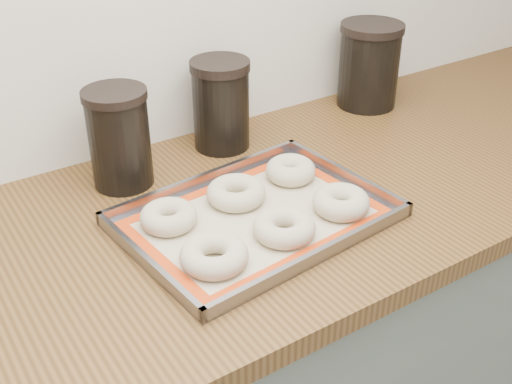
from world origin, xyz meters
TOP-DOWN VIEW (x-y plane):
  - cabinet at (0.00, 1.68)m, footprint 3.00×0.65m
  - countertop at (0.00, 1.68)m, footprint 3.06×0.68m
  - baking_tray at (-0.14, 1.62)m, footprint 0.49×0.37m
  - baking_mat at (-0.14, 1.62)m, footprint 0.45×0.33m
  - bagel_front_left at (-0.27, 1.54)m, footprint 0.12×0.12m
  - bagel_front_mid at (-0.13, 1.55)m, footprint 0.12×0.12m
  - bagel_front_right at (0.00, 1.55)m, footprint 0.12×0.12m
  - bagel_back_left at (-0.28, 1.68)m, footprint 0.11×0.11m
  - bagel_back_mid at (-0.14, 1.69)m, footprint 0.14×0.14m
  - bagel_back_right at (-0.00, 1.70)m, footprint 0.13×0.13m
  - canister_left at (-0.28, 1.87)m, footprint 0.12×0.12m
  - canister_mid at (-0.04, 1.91)m, footprint 0.13×0.13m
  - canister_right at (0.38, 1.91)m, footprint 0.15×0.15m

SIDE VIEW (x-z plane):
  - cabinet at x=0.00m, z-range 0.00..0.86m
  - countertop at x=0.00m, z-range 0.86..0.90m
  - baking_mat at x=-0.14m, z-range 0.90..0.91m
  - baking_tray at x=-0.14m, z-range 0.89..0.92m
  - bagel_back_left at x=-0.28m, z-range 0.90..0.94m
  - bagel_back_mid at x=-0.14m, z-range 0.90..0.94m
  - bagel_front_mid at x=-0.13m, z-range 0.90..0.94m
  - bagel_front_left at x=-0.27m, z-range 0.90..0.94m
  - bagel_back_right at x=0.00m, z-range 0.90..0.94m
  - bagel_front_right at x=0.00m, z-range 0.90..0.94m
  - canister_mid at x=-0.04m, z-range 0.90..1.09m
  - canister_left at x=-0.28m, z-range 0.90..1.10m
  - canister_right at x=0.38m, z-range 0.90..1.10m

